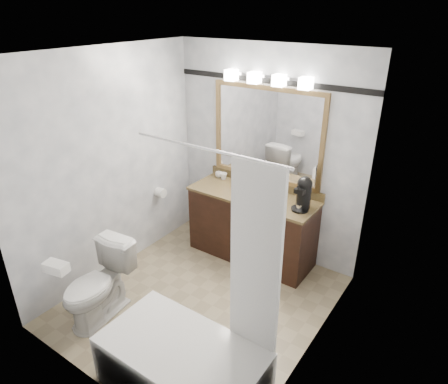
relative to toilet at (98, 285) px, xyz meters
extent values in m
cube|color=gray|center=(0.68, 0.75, -0.39)|extent=(2.40, 2.60, 0.01)
cube|color=white|center=(0.68, 0.75, 2.12)|extent=(2.40, 2.60, 0.01)
cube|color=white|center=(0.68, 2.06, 0.87)|extent=(2.40, 0.01, 2.50)
cube|color=white|center=(0.68, -0.55, 0.87)|extent=(2.40, 0.01, 2.50)
cube|color=white|center=(-0.53, 0.75, 0.87)|extent=(0.01, 2.60, 2.50)
cube|color=white|center=(1.88, 0.75, 0.87)|extent=(0.01, 2.60, 2.50)
cube|color=black|center=(0.68, 1.77, 0.03)|extent=(1.50, 0.55, 0.82)
cube|color=olive|center=(0.68, 1.77, 0.45)|extent=(1.53, 0.58, 0.03)
cube|color=olive|center=(0.68, 2.04, 0.52)|extent=(1.53, 0.03, 0.10)
ellipsoid|color=white|center=(0.68, 1.77, 0.44)|extent=(0.44, 0.34, 0.14)
cube|color=olive|center=(0.68, 2.03, 1.64)|extent=(1.40, 0.04, 0.05)
cube|color=olive|center=(0.68, 2.03, 0.59)|extent=(1.40, 0.04, 0.05)
cube|color=olive|center=(0.00, 2.03, 1.12)|extent=(0.05, 0.04, 1.00)
cube|color=olive|center=(1.35, 2.03, 1.12)|extent=(0.05, 0.04, 1.00)
cube|color=white|center=(0.68, 2.04, 1.12)|extent=(1.30, 0.01, 1.00)
cube|color=silver|center=(0.68, 2.02, 1.77)|extent=(0.90, 0.05, 0.03)
cube|color=white|center=(0.23, 1.97, 1.75)|extent=(0.12, 0.12, 0.12)
cube|color=white|center=(0.53, 1.97, 1.75)|extent=(0.12, 0.12, 0.12)
cube|color=white|center=(0.83, 1.97, 1.75)|extent=(0.12, 0.12, 0.12)
cube|color=white|center=(1.13, 1.97, 1.75)|extent=(0.12, 0.12, 0.12)
cube|color=black|center=(0.68, 2.05, 1.72)|extent=(2.40, 0.01, 0.06)
cube|color=white|center=(1.21, -0.17, -0.16)|extent=(1.30, 0.72, 0.45)
cylinder|color=silver|center=(1.21, 0.21, 1.57)|extent=(1.30, 0.02, 0.02)
cube|color=white|center=(1.63, 0.20, 0.79)|extent=(0.40, 0.04, 1.55)
cylinder|color=white|center=(-0.46, 1.42, 0.32)|extent=(0.11, 0.12, 0.12)
imported|color=white|center=(0.00, 0.00, 0.00)|extent=(0.50, 0.79, 0.77)
cube|color=white|center=(0.00, -0.37, 0.43)|extent=(0.23, 0.16, 0.09)
cylinder|color=black|center=(1.29, 1.72, 0.48)|extent=(0.19, 0.19, 0.02)
cylinder|color=black|center=(1.30, 1.78, 0.61)|extent=(0.16, 0.16, 0.27)
sphere|color=black|center=(1.30, 1.78, 0.75)|extent=(0.16, 0.16, 0.16)
cube|color=black|center=(1.29, 1.70, 0.70)|extent=(0.11, 0.11, 0.05)
cylinder|color=silver|center=(1.29, 1.70, 0.51)|extent=(0.06, 0.06, 0.06)
imported|color=white|center=(0.06, 1.96, 0.50)|extent=(0.11, 0.11, 0.07)
imported|color=white|center=(0.14, 1.94, 0.51)|extent=(0.09, 0.09, 0.08)
imported|color=white|center=(0.47, 1.94, 0.52)|extent=(0.05, 0.05, 0.11)
cube|color=beige|center=(0.72, 1.89, 0.48)|extent=(0.09, 0.07, 0.03)
camera|label=1|loc=(2.79, -1.86, 2.47)|focal=32.00mm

